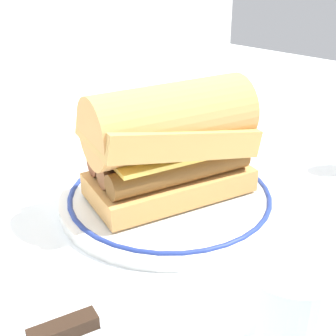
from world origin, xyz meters
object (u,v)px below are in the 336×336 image
at_px(drinking_glass, 284,332).
at_px(butter_knife, 102,316).
at_px(sausage_sandwich, 168,140).
at_px(plate, 168,197).

height_order(drinking_glass, butter_knife, drinking_glass).
distance_m(sausage_sandwich, drinking_glass, 0.26).
bearing_deg(sausage_sandwich, drinking_glass, -100.75).
bearing_deg(plate, drinking_glass, -123.22).
xyz_separation_m(plate, drinking_glass, (-0.14, -0.21, 0.04)).
distance_m(sausage_sandwich, butter_knife, 0.21).
bearing_deg(drinking_glass, butter_knife, 106.13).
bearing_deg(butter_knife, plate, 22.92).
bearing_deg(plate, butter_knife, -157.08).
height_order(sausage_sandwich, butter_knife, sausage_sandwich).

